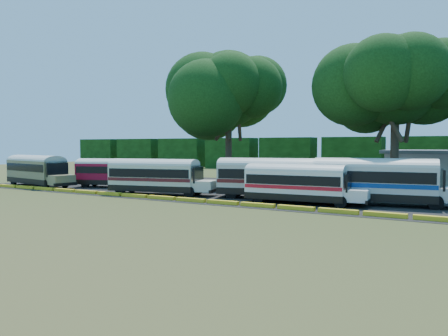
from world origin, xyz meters
The scene contains 12 objects.
ground centered at (0.00, 0.00, 0.00)m, with size 160.00×160.00×0.00m, color #2C4818.
asphalt_strip centered at (1.00, 12.00, 0.01)m, with size 64.00×24.00×0.02m, color black.
curb centered at (0.00, 1.00, 0.15)m, with size 53.70×0.45×0.30m.
treeline_backdrop centered at (0.00, 48.00, 3.00)m, with size 130.00×4.00×6.00m.
bus_beige centered at (-23.79, 3.33, 1.99)m, with size 10.85×4.32×3.47m.
bus_red centered at (-15.51, 6.83, 1.80)m, with size 9.80×5.14×3.14m.
bus_cream_west centered at (-7.17, 3.60, 1.88)m, with size 10.42×4.69×3.33m.
bus_cream_east centered at (3.29, 6.24, 1.97)m, with size 10.94×5.00×3.49m.
bus_white_red centered at (6.45, 4.19, 1.76)m, with size 9.61×3.04×3.11m.
bus_white_blue centered at (11.92, 6.61, 2.03)m, with size 11.18×4.02×3.59m.
tree_west centered at (-8.17, 18.96, 11.49)m, with size 12.66×12.66×16.17m.
tree_center centered at (11.40, 17.73, 10.89)m, with size 11.92×11.92×15.30m.
Camera 1 is at (18.49, -28.05, 4.59)m, focal length 35.00 mm.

